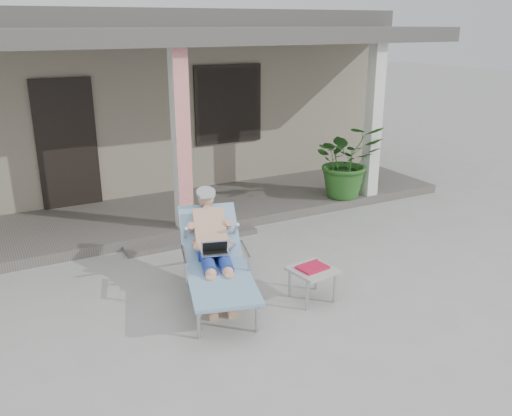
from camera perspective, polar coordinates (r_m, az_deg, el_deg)
ground at (r=6.52m, az=-0.62°, el=-9.15°), size 60.00×60.00×0.00m
house at (r=11.99m, az=-15.33°, el=11.55°), size 10.40×5.40×3.30m
porch_deck at (r=9.04m, az=-9.37°, el=-0.67°), size 10.00×2.00×0.15m
porch_overhang at (r=8.48m, az=-10.25°, el=16.76°), size 10.00×2.30×2.85m
porch_step at (r=8.04m, az=-6.69°, el=-3.36°), size 2.00×0.30×0.07m
lounger at (r=6.23m, az=-4.43°, el=-2.96°), size 1.16×1.94×1.22m
side_table at (r=6.30m, az=5.95°, el=-6.66°), size 0.53×0.53×0.42m
potted_palm at (r=9.57m, az=9.52°, el=4.97°), size 1.42×1.32×1.30m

